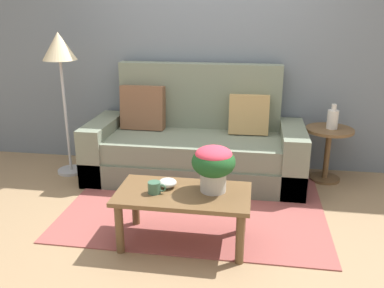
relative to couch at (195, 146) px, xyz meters
The scene contains 11 objects.
ground_plane 0.92m from the couch, 82.60° to the right, with size 14.00×14.00×0.00m, color #997A56.
wall_back 1.12m from the couch, 76.75° to the left, with size 6.40×0.12×2.72m, color slate.
area_rug 0.76m from the couch, 80.79° to the right, with size 2.28×1.67×0.01m, color #994C47.
couch is the anchor object (origin of this frame).
coffee_table 1.31m from the couch, 85.43° to the right, with size 1.00×0.53×0.42m.
side_table 1.37m from the couch, ahead, with size 0.48×0.48×0.56m.
floor_lamp 1.64m from the couch, behind, with size 0.34×0.34×1.50m.
potted_plant 1.32m from the couch, 75.52° to the right, with size 0.32×0.32×0.35m.
coffee_mug 1.36m from the couch, 94.30° to the right, with size 0.14×0.09×0.09m.
snack_bowl 1.24m from the couch, 91.35° to the right, with size 0.14×0.14×0.07m.
table_vase 1.42m from the couch, ahead, with size 0.11×0.11×0.25m.
Camera 1 is at (0.49, -3.19, 1.73)m, focal length 38.28 mm.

